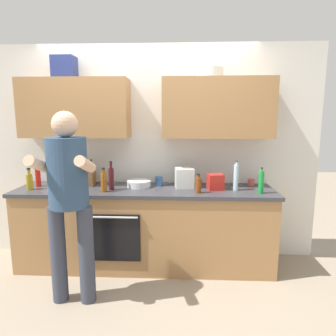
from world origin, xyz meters
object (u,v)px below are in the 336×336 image
object	(u,v)px
grocery_bag_produce	(184,178)
bottle_water	(236,177)
bottle_wine	(111,178)
cup_ceramic	(251,182)
bottle_juice	(79,177)
mixing_bowl	(139,184)
cup_tea	(159,181)
grocery_bag_crisps	(215,182)
bottle_soda	(261,182)
knife_block	(90,175)
bottle_syrup	(104,182)
bottle_oil	(29,181)
bottle_vinegar	(198,185)
person_standing	(69,193)
bottle_hotsauce	(38,177)
grocery_bag_rice	(61,182)

from	to	relation	value
grocery_bag_produce	bottle_water	bearing A→B (deg)	-11.88
bottle_wine	cup_ceramic	xyz separation A→B (m)	(1.55, 0.26, -0.09)
bottle_juice	mixing_bowl	world-z (taller)	bottle_juice
cup_tea	grocery_bag_crisps	bearing A→B (deg)	-13.81
bottle_soda	knife_block	distance (m)	1.89
bottle_syrup	grocery_bag_produce	distance (m)	0.88
mixing_bowl	knife_block	world-z (taller)	knife_block
bottle_soda	cup_ceramic	world-z (taller)	bottle_soda
bottle_juice	mixing_bowl	xyz separation A→B (m)	(0.71, -0.09, -0.05)
bottle_water	bottle_juice	distance (m)	1.79
bottle_oil	bottle_vinegar	world-z (taller)	bottle_oil
cup_ceramic	mixing_bowl	distance (m)	1.28
grocery_bag_produce	person_standing	bearing A→B (deg)	-141.73
bottle_juice	cup_ceramic	bearing A→B (deg)	0.42
person_standing	knife_block	size ratio (longest dim) A/B	5.72
grocery_bag_crisps	bottle_oil	bearing A→B (deg)	-177.23
bottle_hotsauce	cup_ceramic	distance (m)	2.43
bottle_oil	knife_block	size ratio (longest dim) A/B	0.79
bottle_wine	grocery_bag_rice	world-z (taller)	bottle_wine
cup_tea	grocery_bag_crisps	size ratio (longest dim) A/B	0.62
bottle_wine	mixing_bowl	bearing A→B (deg)	28.71
bottle_water	mixing_bowl	world-z (taller)	bottle_water
bottle_vinegar	grocery_bag_produce	world-z (taller)	grocery_bag_produce
cup_ceramic	bottle_syrup	bearing A→B (deg)	-168.07
bottle_water	grocery_bag_produce	size ratio (longest dim) A/B	1.47
bottle_oil	bottle_hotsauce	world-z (taller)	bottle_hotsauce
bottle_wine	bottle_juice	distance (m)	0.50
bottle_soda	bottle_juice	world-z (taller)	bottle_soda
cup_tea	grocery_bag_produce	size ratio (longest dim) A/B	0.49
bottle_water	cup_tea	xyz separation A→B (m)	(-0.84, 0.18, -0.09)
mixing_bowl	cup_tea	bearing A→B (deg)	16.73
person_standing	bottle_water	xyz separation A→B (m)	(1.57, 0.68, 0.02)
bottle_hotsauce	grocery_bag_crisps	bearing A→B (deg)	-1.69
bottle_hotsauce	bottle_water	bearing A→B (deg)	-2.07
mixing_bowl	bottle_wine	bearing A→B (deg)	-151.29
bottle_juice	mixing_bowl	distance (m)	0.72
bottle_water	mixing_bowl	distance (m)	1.07
mixing_bowl	bottle_water	bearing A→B (deg)	-5.90
bottle_wine	mixing_bowl	world-z (taller)	bottle_wine
bottle_water	bottle_vinegar	xyz separation A→B (m)	(-0.41, -0.14, -0.06)
bottle_oil	bottle_water	xyz separation A→B (m)	(2.23, 0.08, 0.05)
person_standing	bottle_juice	xyz separation A→B (m)	(-0.21, 0.88, -0.04)
bottle_water	cup_ceramic	distance (m)	0.32
mixing_bowl	person_standing	bearing A→B (deg)	-122.36
mixing_bowl	grocery_bag_crisps	world-z (taller)	grocery_bag_crisps
cup_tea	grocery_bag_produce	distance (m)	0.30
person_standing	bottle_soda	bearing A→B (deg)	17.34
bottle_water	grocery_bag_rice	bearing A→B (deg)	-179.24
grocery_bag_rice	bottle_soda	bearing A→B (deg)	-2.58
bottle_wine	bottle_syrup	bearing A→B (deg)	-125.41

